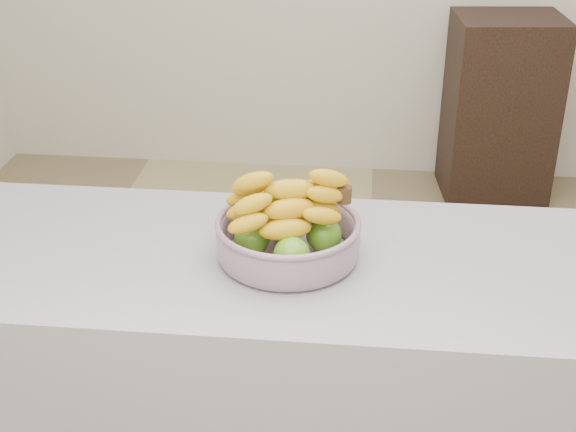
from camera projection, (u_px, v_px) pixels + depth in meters
name	position (u px, v px, depth m)	size (l,w,h in m)	color
ground	(365.00, 423.00, 2.57)	(4.00, 4.00, 0.00)	tan
counter	(370.00, 424.00, 1.91)	(2.00, 0.60, 0.90)	gray
cabinet	(500.00, 108.00, 3.88)	(0.49, 0.40, 0.89)	black
fruit_bowl	(288.00, 233.00, 1.70)	(0.31, 0.31, 0.18)	#8E98AA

